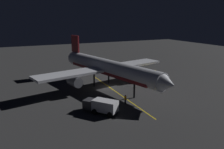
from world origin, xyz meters
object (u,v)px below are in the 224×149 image
(baggage_truck, at_px, (102,106))
(traffic_cone_near_left, at_px, (135,87))
(airliner, at_px, (106,68))
(ground_crew_worker, at_px, (125,99))
(catering_truck, at_px, (151,76))
(traffic_cone_near_right, at_px, (99,110))

(baggage_truck, height_order, traffic_cone_near_left, baggage_truck)
(airliner, height_order, ground_crew_worker, airliner)
(ground_crew_worker, bearing_deg, catering_truck, -140.84)
(baggage_truck, bearing_deg, traffic_cone_near_left, -141.44)
(airliner, distance_m, ground_crew_worker, 11.73)
(catering_truck, relative_size, traffic_cone_near_right, 10.71)
(airliner, xyz_separation_m, baggage_truck, (6.77, 12.97, -3.30))
(baggage_truck, height_order, traffic_cone_near_right, baggage_truck)
(traffic_cone_near_left, bearing_deg, airliner, -30.12)
(airliner, height_order, traffic_cone_near_left, airliner)
(airliner, distance_m, baggage_truck, 14.99)
(ground_crew_worker, xyz_separation_m, traffic_cone_near_right, (5.63, 0.99, -0.64))
(catering_truck, bearing_deg, baggage_truck, 33.99)
(ground_crew_worker, distance_m, traffic_cone_near_left, 10.43)
(airliner, bearing_deg, baggage_truck, 62.43)
(catering_truck, xyz_separation_m, traffic_cone_near_left, (6.37, 2.79, -1.06))
(airliner, height_order, traffic_cone_near_right, airliner)
(catering_truck, bearing_deg, traffic_cone_near_left, 23.64)
(airliner, relative_size, catering_truck, 6.29)
(airliner, relative_size, traffic_cone_near_right, 67.30)
(airliner, bearing_deg, catering_truck, 178.06)
(traffic_cone_near_left, height_order, traffic_cone_near_right, same)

